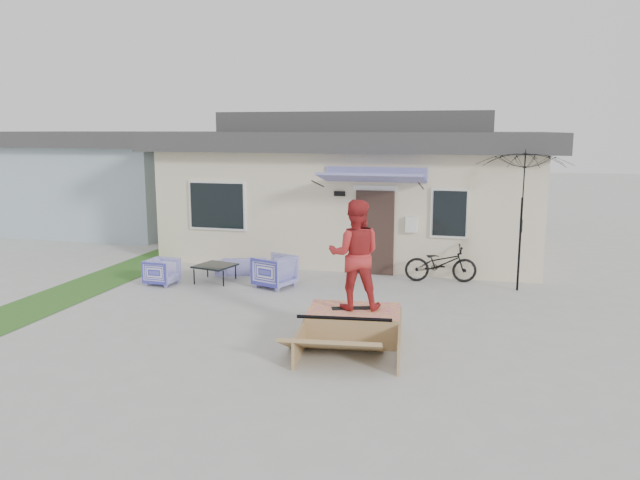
% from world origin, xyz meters
% --- Properties ---
extents(ground, '(90.00, 90.00, 0.00)m').
position_xyz_m(ground, '(0.00, 0.00, 0.00)').
color(ground, '#ACACA7').
rests_on(ground, ground).
extents(grass_strip, '(1.40, 8.00, 0.01)m').
position_xyz_m(grass_strip, '(-5.20, 2.00, 0.00)').
color(grass_strip, '#2E6122').
rests_on(grass_strip, ground).
extents(house, '(10.80, 8.49, 4.10)m').
position_xyz_m(house, '(0.00, 7.99, 1.94)').
color(house, beige).
rests_on(house, ground).
extents(neighbor_house, '(8.60, 7.60, 3.50)m').
position_xyz_m(neighbor_house, '(-10.50, 10.00, 1.78)').
color(neighbor_house, '#99ADBB').
rests_on(neighbor_house, ground).
extents(loveseat, '(1.52, 0.89, 0.57)m').
position_xyz_m(loveseat, '(-2.16, 3.72, 0.28)').
color(loveseat, '#292BA5').
rests_on(loveseat, ground).
extents(armchair_left, '(0.65, 0.69, 0.67)m').
position_xyz_m(armchair_left, '(-3.61, 2.18, 0.34)').
color(armchair_left, '#292BA5').
rests_on(armchair_left, ground).
extents(armchair_right, '(0.96, 0.99, 0.81)m').
position_xyz_m(armchair_right, '(-1.00, 2.63, 0.41)').
color(armchair_right, '#292BA5').
rests_on(armchair_right, ground).
extents(coffee_table, '(0.99, 0.99, 0.41)m').
position_xyz_m(coffee_table, '(-2.53, 2.74, 0.20)').
color(coffee_table, black).
rests_on(coffee_table, ground).
extents(bicycle, '(1.76, 0.86, 1.08)m').
position_xyz_m(bicycle, '(2.65, 4.10, 0.54)').
color(bicycle, black).
rests_on(bicycle, ground).
extents(patio_umbrella, '(2.49, 2.38, 2.20)m').
position_xyz_m(patio_umbrella, '(4.39, 3.73, 1.75)').
color(patio_umbrella, black).
rests_on(patio_umbrella, ground).
extents(skate_ramp, '(1.80, 2.26, 0.52)m').
position_xyz_m(skate_ramp, '(1.49, -0.43, 0.26)').
color(skate_ramp, '#99784C').
rests_on(skate_ramp, ground).
extents(skateboard, '(0.81, 0.44, 0.05)m').
position_xyz_m(skateboard, '(1.49, -0.38, 0.55)').
color(skateboard, black).
rests_on(skateboard, skate_ramp).
extents(skater, '(1.04, 0.87, 1.88)m').
position_xyz_m(skater, '(1.49, -0.38, 1.51)').
color(skater, '#B4282A').
rests_on(skater, skateboard).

